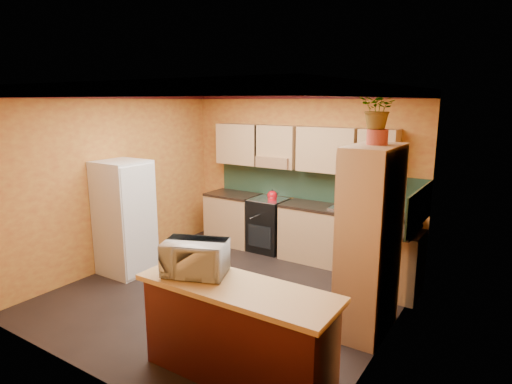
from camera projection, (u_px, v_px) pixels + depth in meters
room_shell at (240, 137)px, 5.54m from camera, size 4.24×4.24×2.72m
base_cabinets_back at (301, 231)px, 7.05m from camera, size 3.65×0.60×0.88m
countertop_back at (302, 204)px, 6.95m from camera, size 3.65×0.62×0.04m
stove at (268, 225)px, 7.38m from camera, size 0.58×0.58×0.91m
kettle at (272, 195)px, 7.17m from camera, size 0.20×0.20×0.18m
sink at (347, 209)px, 6.54m from camera, size 0.48×0.40×0.03m
base_cabinets_right at (390, 262)px, 5.71m from camera, size 0.60×0.80×0.88m
countertop_right at (392, 229)px, 5.61m from camera, size 0.62×0.80×0.04m
fridge at (125, 218)px, 6.35m from camera, size 0.68×0.66×1.70m
pantry at (370, 241)px, 4.66m from camera, size 0.48×0.90×2.10m
fern_pot at (377, 137)px, 4.46m from camera, size 0.22×0.22×0.16m
fern at (379, 108)px, 4.40m from camera, size 0.42×0.38×0.43m
breakfast_bar at (237, 335)px, 3.93m from camera, size 1.80×0.55×0.88m
bar_top at (237, 288)px, 3.84m from camera, size 1.90×0.65×0.05m
microwave at (195, 258)px, 4.05m from camera, size 0.69×0.59×0.33m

